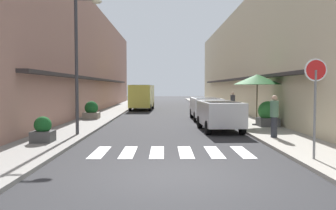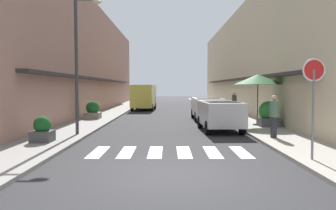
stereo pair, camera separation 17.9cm
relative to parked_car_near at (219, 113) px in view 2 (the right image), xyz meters
name	(u,v)px [view 2 (the right image)]	position (x,y,z in m)	size (l,w,h in m)	color
ground_plane	(168,114)	(-2.49, 11.15, -0.92)	(109.00, 109.00, 0.00)	#2B2B2D
sidewalk_left	(109,113)	(-7.22, 11.15, -0.86)	(2.36, 69.36, 0.12)	gray
sidewalk_right	(226,113)	(2.23, 11.15, -0.86)	(2.36, 69.36, 0.12)	#9E998E
building_row_left	(68,59)	(-10.90, 12.62, 3.59)	(5.50, 46.59, 9.02)	#A87A6B
building_row_right	(267,61)	(5.91, 12.62, 3.50)	(5.50, 46.59, 8.84)	beige
crosswalk	(169,152)	(-2.49, -5.58, -0.91)	(5.20, 2.20, 0.01)	silver
parked_car_near	(219,113)	(0.00, 0.00, 0.00)	(1.95, 3.98, 1.47)	silver
parked_car_mid	(206,106)	(0.00, 5.82, 0.00)	(1.83, 4.35, 1.47)	silver
delivery_van	(143,95)	(-4.84, 16.09, 0.49)	(2.17, 5.47, 2.37)	#D8CC4C
round_street_sign	(312,82)	(1.55, -7.26, 1.39)	(0.65, 0.07, 2.86)	slate
street_lamp	(79,51)	(-6.34, -1.94, 2.79)	(1.19, 0.28, 5.95)	#38383D
cafe_umbrella	(257,80)	(2.28, 1.69, 1.65)	(2.55, 2.55, 2.74)	#262626
planter_corner	(41,130)	(-7.26, -4.08, -0.37)	(0.76, 0.76, 0.96)	#4C4C4C
planter_midblock	(268,114)	(2.70, 1.07, -0.17)	(1.03, 1.03, 1.32)	#4C4C4C
planter_far	(92,111)	(-7.44, 5.49, -0.29)	(0.99, 0.99, 1.14)	gray
pedestrian_walking_near	(273,115)	(1.75, -2.99, 0.11)	(0.34, 0.34, 1.72)	#282B33
pedestrian_walking_far	(233,103)	(2.30, 8.42, 0.09)	(0.34, 0.34, 1.70)	#282B33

